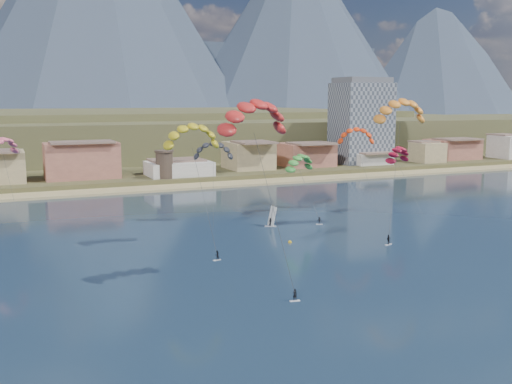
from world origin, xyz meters
The scene contains 18 objects.
ground centered at (0.00, 0.00, 0.00)m, with size 2400.00×2400.00×0.00m, color black.
beach centered at (0.00, 106.00, 0.25)m, with size 2200.00×12.00×0.90m.
land centered at (0.00, 560.00, 0.00)m, with size 2200.00×900.00×4.00m.
foothills centered at (22.39, 232.47, 9.08)m, with size 940.00×210.00×18.00m.
mountain_ridge centered at (-14.60, 823.65, 150.31)m, with size 2060.00×480.00×400.00m.
town centered at (-40.00, 122.00, 8.00)m, with size 400.00×24.00×12.00m.
apartment_tower centered at (85.00, 128.00, 17.82)m, with size 20.00×16.00×32.00m.
watchtower centered at (5.00, 114.00, 6.37)m, with size 5.82×5.82×8.60m.
kitesurfer_red centered at (-8.41, 13.32, 24.32)m, with size 11.97×12.73×27.14m.
kitesurfer_yellow centered at (-9.73, 37.60, 20.30)m, with size 10.49×13.08×23.48m.
kitesurfer_orange centered at (33.71, 36.72, 24.39)m, with size 17.73×15.87×29.14m.
kitesurfer_green centered at (21.33, 56.24, 12.34)m, with size 9.38×15.75×16.50m.
distant_kite_pink centered at (-40.11, 67.39, 17.28)m, with size 7.65×8.09×19.93m.
distant_kite_dark centered at (0.44, 55.57, 16.00)m, with size 9.32×7.09×18.88m.
distant_kite_orange centered at (36.20, 56.39, 18.19)m, with size 9.57×7.52×21.01m.
distant_kite_red centered at (42.64, 48.92, 14.10)m, with size 8.97×7.37×17.07m.
windsurfer centered at (9.86, 46.86, 1.32)m, with size 2.62×2.61×4.16m.
buoy centered at (7.15, 32.87, 0.11)m, with size 0.65×0.65×0.65m.
Camera 1 is at (-40.11, -60.45, 26.01)m, focal length 41.09 mm.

